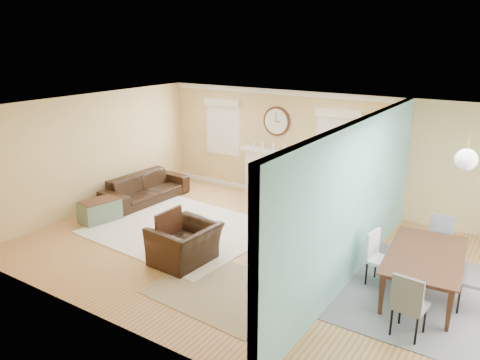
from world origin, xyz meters
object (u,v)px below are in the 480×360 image
object	(u,v)px
dining_table	(426,275)
credenza	(361,221)
eames_chair	(185,244)
green_chair	(314,204)
sofa	(146,188)

from	to	relation	value
dining_table	credenza	bearing A→B (deg)	42.00
eames_chair	credenza	world-z (taller)	credenza
eames_chair	dining_table	bearing A→B (deg)	110.96
green_chair	credenza	size ratio (longest dim) A/B	0.43
dining_table	sofa	bearing A→B (deg)	77.87
green_chair	credenza	distance (m)	1.40
green_chair	dining_table	xyz separation A→B (m)	(2.75, -2.00, 0.02)
credenza	dining_table	size ratio (longest dim) A/B	0.84
sofa	dining_table	distance (m)	6.61
sofa	eames_chair	distance (m)	3.45
sofa	green_chair	world-z (taller)	sofa
credenza	dining_table	xyz separation A→B (m)	(1.50, -1.39, -0.06)
eames_chair	credenza	xyz separation A→B (m)	(2.23, 2.55, 0.05)
credenza	sofa	bearing A→B (deg)	-173.42
green_chair	credenza	world-z (taller)	credenza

